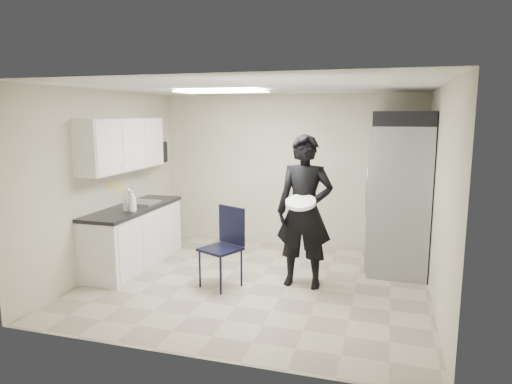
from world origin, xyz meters
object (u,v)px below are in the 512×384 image
(lower_counter, at_px, (134,238))
(folding_chair, at_px, (220,249))
(man_tuxedo, at_px, (304,211))
(commercial_fridge, at_px, (399,198))

(lower_counter, xyz_separation_m, folding_chair, (1.55, -0.44, 0.08))
(lower_counter, distance_m, man_tuxedo, 2.65)
(commercial_fridge, relative_size, folding_chair, 2.05)
(lower_counter, height_order, folding_chair, folding_chair)
(folding_chair, bearing_deg, lower_counter, -171.28)
(man_tuxedo, bearing_deg, commercial_fridge, 44.87)
(man_tuxedo, bearing_deg, lower_counter, 179.46)
(commercial_fridge, xyz_separation_m, folding_chair, (-2.23, -1.52, -0.54))
(folding_chair, relative_size, man_tuxedo, 0.51)
(commercial_fridge, distance_m, folding_chair, 2.75)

